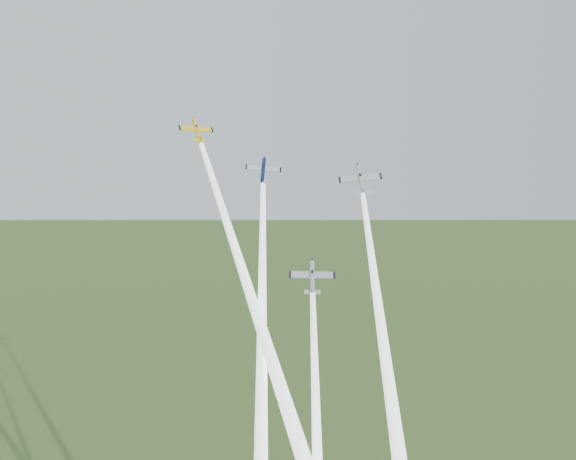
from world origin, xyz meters
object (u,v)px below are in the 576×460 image
(plane_navy, at_px, (263,170))
(plane_silver_right, at_px, (361,180))
(plane_silver_low, at_px, (312,277))
(plane_yellow, at_px, (197,130))

(plane_navy, distance_m, plane_silver_right, 19.27)
(plane_silver_low, bearing_deg, plane_silver_right, 55.00)
(plane_navy, bearing_deg, plane_silver_low, -47.37)
(plane_yellow, xyz_separation_m, plane_silver_low, (17.35, -15.37, -25.53))
(plane_silver_right, distance_m, plane_silver_low, 23.64)
(plane_silver_right, height_order, plane_silver_low, plane_silver_right)
(plane_yellow, xyz_separation_m, plane_navy, (11.50, -4.09, -7.24))
(plane_yellow, height_order, plane_silver_right, plane_yellow)
(plane_yellow, height_order, plane_navy, plane_yellow)
(plane_yellow, height_order, plane_silver_low, plane_yellow)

